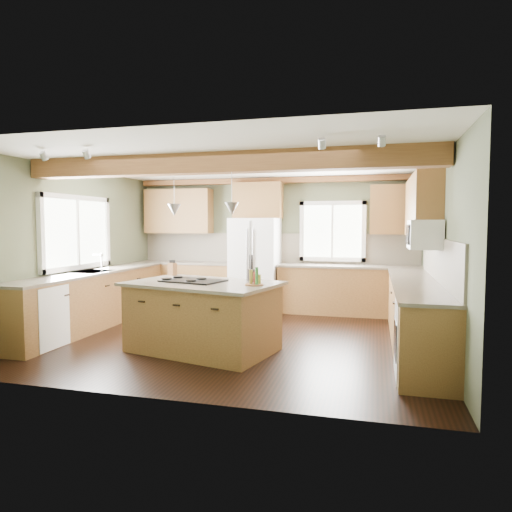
# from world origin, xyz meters

# --- Properties ---
(floor) EXTENTS (5.60, 5.60, 0.00)m
(floor) POSITION_xyz_m (0.00, 0.00, 0.00)
(floor) COLOR black
(floor) RESTS_ON ground
(ceiling) EXTENTS (5.60, 5.60, 0.00)m
(ceiling) POSITION_xyz_m (0.00, 0.00, 2.60)
(ceiling) COLOR silver
(ceiling) RESTS_ON wall_back
(wall_back) EXTENTS (5.60, 0.00, 5.60)m
(wall_back) POSITION_xyz_m (0.00, 2.50, 1.30)
(wall_back) COLOR #4E543C
(wall_back) RESTS_ON ground
(wall_left) EXTENTS (0.00, 5.00, 5.00)m
(wall_left) POSITION_xyz_m (-2.80, 0.00, 1.30)
(wall_left) COLOR #4E543C
(wall_left) RESTS_ON ground
(wall_right) EXTENTS (0.00, 5.00, 5.00)m
(wall_right) POSITION_xyz_m (2.80, 0.00, 1.30)
(wall_right) COLOR #4E543C
(wall_right) RESTS_ON ground
(ceiling_beam) EXTENTS (5.55, 0.26, 0.26)m
(ceiling_beam) POSITION_xyz_m (0.00, -0.80, 2.47)
(ceiling_beam) COLOR brown
(ceiling_beam) RESTS_ON ceiling
(soffit_trim) EXTENTS (5.55, 0.20, 0.10)m
(soffit_trim) POSITION_xyz_m (0.00, 2.40, 2.54)
(soffit_trim) COLOR brown
(soffit_trim) RESTS_ON ceiling
(backsplash_back) EXTENTS (5.58, 0.03, 0.58)m
(backsplash_back) POSITION_xyz_m (0.00, 2.48, 1.21)
(backsplash_back) COLOR brown
(backsplash_back) RESTS_ON wall_back
(backsplash_right) EXTENTS (0.03, 3.70, 0.58)m
(backsplash_right) POSITION_xyz_m (2.78, 0.05, 1.21)
(backsplash_right) COLOR brown
(backsplash_right) RESTS_ON wall_right
(base_cab_back_left) EXTENTS (2.02, 0.60, 0.88)m
(base_cab_back_left) POSITION_xyz_m (-1.79, 2.20, 0.44)
(base_cab_back_left) COLOR brown
(base_cab_back_left) RESTS_ON floor
(counter_back_left) EXTENTS (2.06, 0.64, 0.04)m
(counter_back_left) POSITION_xyz_m (-1.79, 2.20, 0.90)
(counter_back_left) COLOR #473E34
(counter_back_left) RESTS_ON base_cab_back_left
(base_cab_back_right) EXTENTS (2.62, 0.60, 0.88)m
(base_cab_back_right) POSITION_xyz_m (1.49, 2.20, 0.44)
(base_cab_back_right) COLOR brown
(base_cab_back_right) RESTS_ON floor
(counter_back_right) EXTENTS (2.66, 0.64, 0.04)m
(counter_back_right) POSITION_xyz_m (1.49, 2.20, 0.90)
(counter_back_right) COLOR #473E34
(counter_back_right) RESTS_ON base_cab_back_right
(base_cab_left) EXTENTS (0.60, 3.70, 0.88)m
(base_cab_left) POSITION_xyz_m (-2.50, 0.05, 0.44)
(base_cab_left) COLOR brown
(base_cab_left) RESTS_ON floor
(counter_left) EXTENTS (0.64, 3.74, 0.04)m
(counter_left) POSITION_xyz_m (-2.50, 0.05, 0.90)
(counter_left) COLOR #473E34
(counter_left) RESTS_ON base_cab_left
(base_cab_right) EXTENTS (0.60, 3.70, 0.88)m
(base_cab_right) POSITION_xyz_m (2.50, 0.05, 0.44)
(base_cab_right) COLOR brown
(base_cab_right) RESTS_ON floor
(counter_right) EXTENTS (0.64, 3.74, 0.04)m
(counter_right) POSITION_xyz_m (2.50, 0.05, 0.90)
(counter_right) COLOR #473E34
(counter_right) RESTS_ON base_cab_right
(upper_cab_back_left) EXTENTS (1.40, 0.35, 0.90)m
(upper_cab_back_left) POSITION_xyz_m (-1.99, 2.33, 1.95)
(upper_cab_back_left) COLOR brown
(upper_cab_back_left) RESTS_ON wall_back
(upper_cab_over_fridge) EXTENTS (0.96, 0.35, 0.70)m
(upper_cab_over_fridge) POSITION_xyz_m (-0.30, 2.33, 2.15)
(upper_cab_over_fridge) COLOR brown
(upper_cab_over_fridge) RESTS_ON wall_back
(upper_cab_right) EXTENTS (0.35, 2.20, 0.90)m
(upper_cab_right) POSITION_xyz_m (2.62, 0.90, 1.95)
(upper_cab_right) COLOR brown
(upper_cab_right) RESTS_ON wall_right
(upper_cab_back_corner) EXTENTS (0.90, 0.35, 0.90)m
(upper_cab_back_corner) POSITION_xyz_m (2.30, 2.33, 1.95)
(upper_cab_back_corner) COLOR brown
(upper_cab_back_corner) RESTS_ON wall_back
(window_left) EXTENTS (0.04, 1.60, 1.05)m
(window_left) POSITION_xyz_m (-2.78, 0.05, 1.55)
(window_left) COLOR white
(window_left) RESTS_ON wall_left
(window_back) EXTENTS (1.10, 0.04, 1.00)m
(window_back) POSITION_xyz_m (1.15, 2.48, 1.55)
(window_back) COLOR white
(window_back) RESTS_ON wall_back
(sink) EXTENTS (0.50, 0.65, 0.03)m
(sink) POSITION_xyz_m (-2.50, 0.05, 0.91)
(sink) COLOR #262628
(sink) RESTS_ON counter_left
(faucet) EXTENTS (0.02, 0.02, 0.28)m
(faucet) POSITION_xyz_m (-2.32, 0.05, 1.05)
(faucet) COLOR #B2B2B7
(faucet) RESTS_ON sink
(dishwasher) EXTENTS (0.60, 0.60, 0.84)m
(dishwasher) POSITION_xyz_m (-2.49, -1.25, 0.43)
(dishwasher) COLOR white
(dishwasher) RESTS_ON floor
(oven) EXTENTS (0.60, 0.72, 0.84)m
(oven) POSITION_xyz_m (2.49, -1.25, 0.43)
(oven) COLOR white
(oven) RESTS_ON floor
(microwave) EXTENTS (0.40, 0.70, 0.38)m
(microwave) POSITION_xyz_m (2.58, -0.05, 1.55)
(microwave) COLOR white
(microwave) RESTS_ON wall_right
(pendant_left) EXTENTS (0.18, 0.18, 0.16)m
(pendant_left) POSITION_xyz_m (-0.69, -0.70, 1.88)
(pendant_left) COLOR #B2B2B7
(pendant_left) RESTS_ON ceiling
(pendant_right) EXTENTS (0.18, 0.18, 0.16)m
(pendant_right) POSITION_xyz_m (0.19, -0.90, 1.88)
(pendant_right) COLOR #B2B2B7
(pendant_right) RESTS_ON ceiling
(refrigerator) EXTENTS (0.90, 0.74, 1.80)m
(refrigerator) POSITION_xyz_m (-0.30, 2.12, 0.90)
(refrigerator) COLOR white
(refrigerator) RESTS_ON floor
(island) EXTENTS (2.02, 1.49, 0.88)m
(island) POSITION_xyz_m (-0.25, -0.80, 0.44)
(island) COLOR olive
(island) RESTS_ON floor
(island_top) EXTENTS (2.17, 1.64, 0.04)m
(island_top) POSITION_xyz_m (-0.25, -0.80, 0.90)
(island_top) COLOR #473E34
(island_top) RESTS_ON island
(cooktop) EXTENTS (0.89, 0.69, 0.02)m
(cooktop) POSITION_xyz_m (-0.40, -0.77, 0.93)
(cooktop) COLOR black
(cooktop) RESTS_ON island_top
(knife_block) EXTENTS (0.13, 0.12, 0.19)m
(knife_block) POSITION_xyz_m (-0.99, -0.15, 1.01)
(knife_block) COLOR brown
(knife_block) RESTS_ON island_top
(utensil_crock) EXTENTS (0.13, 0.13, 0.16)m
(utensil_crock) POSITION_xyz_m (0.35, -0.54, 1.00)
(utensil_crock) COLOR #473F39
(utensil_crock) RESTS_ON island_top
(bottle_tray) EXTENTS (0.25, 0.25, 0.22)m
(bottle_tray) POSITION_xyz_m (0.49, -0.92, 1.03)
(bottle_tray) COLOR brown
(bottle_tray) RESTS_ON island_top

